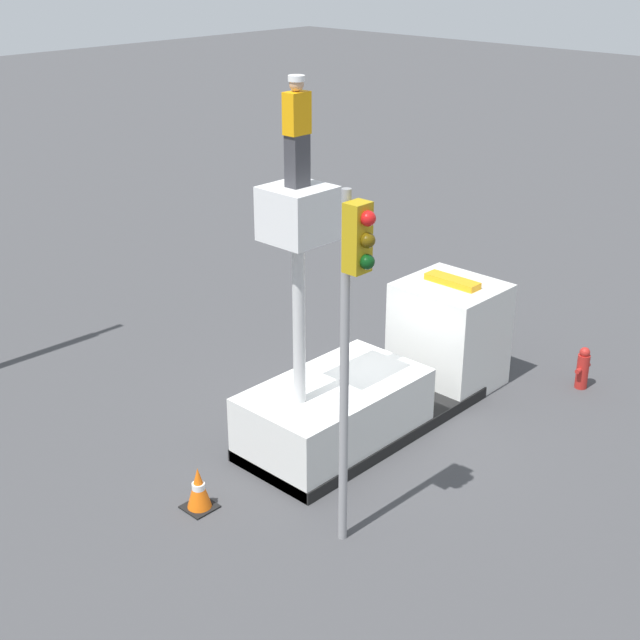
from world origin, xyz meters
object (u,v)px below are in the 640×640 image
fire_hydrant (583,368)px  traffic_cone_rear (199,489)px  worker (297,132)px  traffic_light_pole (352,307)px  bucket_truck (385,374)px

fire_hydrant → traffic_cone_rear: size_ratio=1.20×
worker → fire_hydrant: bearing=-19.6°
traffic_light_pole → fire_hydrant: traffic_light_pole is taller
bucket_truck → traffic_light_pole: traffic_light_pole is taller
worker → traffic_light_pole: bearing=-116.6°
traffic_light_pole → traffic_cone_rear: bearing=113.8°
worker → traffic_cone_rear: size_ratio=2.22×
bucket_truck → traffic_cone_rear: (-4.56, 0.27, -0.60)m
bucket_truck → traffic_light_pole: size_ratio=1.09×
worker → fire_hydrant: worker is taller
worker → traffic_cone_rear: bearing=172.8°
bucket_truck → fire_hydrant: bucket_truck is taller
traffic_light_pole → fire_hydrant: bearing=-0.6°
worker → bucket_truck: bearing=0.0°
worker → traffic_light_pole: 3.16m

